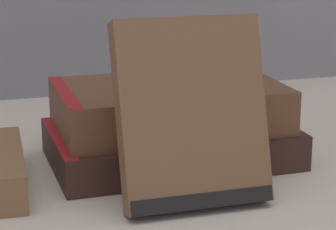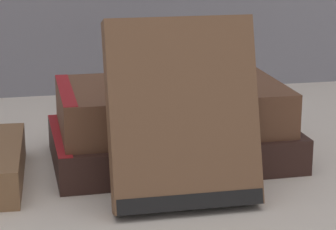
{
  "view_description": "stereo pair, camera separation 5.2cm",
  "coord_description": "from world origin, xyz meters",
  "px_view_note": "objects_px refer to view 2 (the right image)",
  "views": [
    {
      "loc": [
        -0.17,
        -0.54,
        0.22
      ],
      "look_at": [
        0.01,
        0.03,
        0.05
      ],
      "focal_mm": 75.0,
      "sensor_mm": 36.0,
      "label": 1
    },
    {
      "loc": [
        -0.12,
        -0.55,
        0.22
      ],
      "look_at": [
        0.01,
        0.03,
        0.05
      ],
      "focal_mm": 75.0,
      "sensor_mm": 36.0,
      "label": 2
    }
  ],
  "objects_px": {
    "reading_glasses": "(106,120)",
    "book_flat_bottom": "(167,144)",
    "book_leaning_front": "(182,120)",
    "book_flat_top": "(166,106)",
    "pocket_watch": "(202,79)"
  },
  "relations": [
    {
      "from": "book_flat_bottom",
      "to": "book_flat_top",
      "type": "relative_size",
      "value": 1.09
    },
    {
      "from": "reading_glasses",
      "to": "book_flat_top",
      "type": "bearing_deg",
      "value": -80.93
    },
    {
      "from": "book_leaning_front",
      "to": "reading_glasses",
      "type": "xyz_separation_m",
      "value": [
        -0.03,
        0.24,
        -0.07
      ]
    },
    {
      "from": "book_leaning_front",
      "to": "book_flat_top",
      "type": "bearing_deg",
      "value": 85.14
    },
    {
      "from": "book_flat_bottom",
      "to": "pocket_watch",
      "type": "relative_size",
      "value": 3.58
    },
    {
      "from": "pocket_watch",
      "to": "book_leaning_front",
      "type": "bearing_deg",
      "value": -112.53
    },
    {
      "from": "book_flat_bottom",
      "to": "book_leaning_front",
      "type": "xyz_separation_m",
      "value": [
        -0.01,
        -0.1,
        0.05
      ]
    },
    {
      "from": "book_leaning_front",
      "to": "book_flat_bottom",
      "type": "bearing_deg",
      "value": 84.56
    },
    {
      "from": "book_flat_top",
      "to": "book_leaning_front",
      "type": "bearing_deg",
      "value": -94.65
    },
    {
      "from": "book_flat_bottom",
      "to": "book_leaning_front",
      "type": "relative_size",
      "value": 1.51
    },
    {
      "from": "book_flat_top",
      "to": "book_leaning_front",
      "type": "relative_size",
      "value": 1.39
    },
    {
      "from": "book_flat_top",
      "to": "book_leaning_front",
      "type": "distance_m",
      "value": 0.1
    },
    {
      "from": "reading_glasses",
      "to": "book_flat_bottom",
      "type": "bearing_deg",
      "value": -80.87
    },
    {
      "from": "book_flat_bottom",
      "to": "book_leaning_front",
      "type": "height_order",
      "value": "book_leaning_front"
    },
    {
      "from": "book_flat_top",
      "to": "reading_glasses",
      "type": "bearing_deg",
      "value": 105.82
    }
  ]
}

